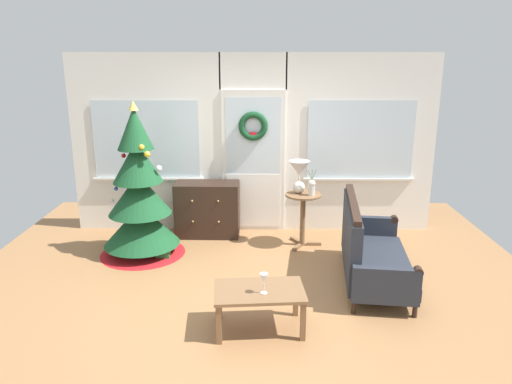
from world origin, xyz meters
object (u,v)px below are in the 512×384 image
christmas_tree (140,201)px  settee_sofa (367,250)px  table_lamp (299,172)px  coffee_table (259,295)px  side_table (303,209)px  dresser_cabinet (207,209)px  flower_vase (312,187)px  gift_box (163,252)px  wine_glass (264,279)px

christmas_tree → settee_sofa: 2.89m
table_lamp → coffee_table: (-0.53, -2.14, -0.67)m
settee_sofa → side_table: (-0.64, 1.08, 0.14)m
dresser_cabinet → flower_vase: 1.56m
dresser_cabinet → side_table: 1.39m
dresser_cabinet → gift_box: bearing=-120.1°
wine_glass → gift_box: size_ratio=1.18×
table_lamp → flower_vase: size_ratio=1.26×
settee_sofa → wine_glass: settee_sofa is taller
coffee_table → wine_glass: wine_glass is taller
table_lamp → christmas_tree: bearing=-170.8°
christmas_tree → table_lamp: bearing=9.2°
christmas_tree → side_table: size_ratio=2.72×
table_lamp → coffee_table: size_ratio=0.50×
flower_vase → gift_box: (-1.91, -0.40, -0.76)m
side_table → gift_box: bearing=-165.8°
coffee_table → wine_glass: 0.22m
wine_glass → settee_sofa: bearing=42.7°
side_table → gift_box: (-1.81, -0.46, -0.43)m
christmas_tree → side_table: (2.12, 0.29, -0.20)m
side_table → dresser_cabinet: bearing=164.0°
gift_box → dresser_cabinet: bearing=59.9°
side_table → table_lamp: 0.50m
christmas_tree → dresser_cabinet: 1.09m
christmas_tree → side_table: christmas_tree is taller
christmas_tree → wine_glass: size_ratio=10.19×
flower_vase → coffee_table: flower_vase is taller
coffee_table → gift_box: (-1.23, 1.65, -0.27)m
flower_vase → wine_glass: 2.23m
christmas_tree → gift_box: christmas_tree is taller
dresser_cabinet → wine_glass: dresser_cabinet is taller
coffee_table → wine_glass: bearing=-59.7°
dresser_cabinet → flower_vase: size_ratio=2.59×
coffee_table → wine_glass: (0.04, -0.07, 0.20)m
coffee_table → side_table: bearing=74.5°
table_lamp → gift_box: 2.05m
coffee_table → gift_box: bearing=126.7°
gift_box → coffee_table: bearing=-53.3°
settee_sofa → table_lamp: size_ratio=3.89×
christmas_tree → side_table: 2.14m
side_table → coffee_table: size_ratio=0.83×
side_table → wine_glass: (-0.54, -2.17, 0.03)m
wine_glass → flower_vase: bearing=73.0°
settee_sofa → coffee_table: 1.60m
side_table → flower_vase: (0.10, -0.06, 0.33)m
christmas_tree → coffee_table: christmas_tree is taller
settee_sofa → gift_box: settee_sofa is taller
dresser_cabinet → settee_sofa: bearing=-36.6°
dresser_cabinet → side_table: dresser_cabinet is taller
settee_sofa → dresser_cabinet: bearing=143.4°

